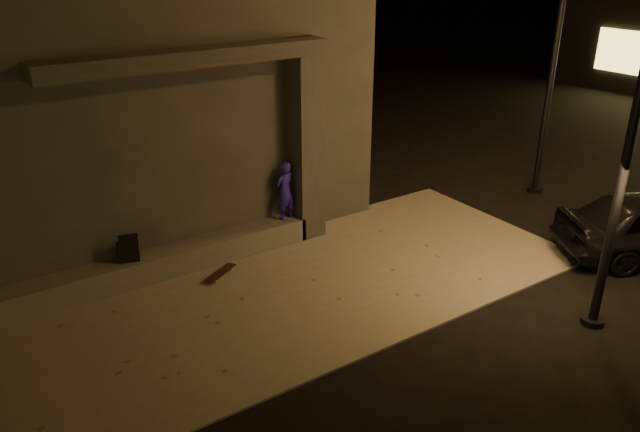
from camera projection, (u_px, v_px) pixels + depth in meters
ground at (348, 355)px, 9.06m from camera, size 120.00×120.00×0.00m
sidewalk at (279, 294)px, 10.57m from camera, size 11.00×4.40×0.04m
building at (118, 100)px, 12.42m from camera, size 9.00×5.10×5.22m
ledge at (155, 264)px, 11.03m from camera, size 6.00×0.55×0.45m
column at (306, 149)px, 12.03m from camera, size 0.55×0.55×3.60m
canopy at (190, 57)px, 10.16m from camera, size 5.00×0.70×0.28m
skateboarder at (285, 191)px, 12.08m from camera, size 0.48×0.38×1.18m
backpack at (128, 250)px, 10.64m from camera, size 0.42×0.34×0.52m
skateboard at (221, 273)px, 11.09m from camera, size 0.73×0.52×0.08m
street_lamp_2 at (563, 2)px, 13.24m from camera, size 0.36×0.36×7.66m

